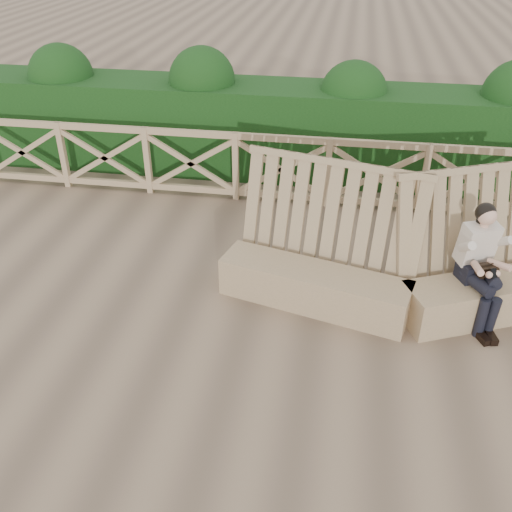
# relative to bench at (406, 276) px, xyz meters

# --- Properties ---
(ground) EXTENTS (60.00, 60.00, 0.00)m
(ground) POSITION_rel_bench_xyz_m (-1.76, -1.05, -0.40)
(ground) COLOR brown
(ground) RESTS_ON ground
(bench) EXTENTS (4.32, 1.59, 1.61)m
(bench) POSITION_rel_bench_xyz_m (0.00, 0.00, 0.00)
(bench) COLOR #89724E
(bench) RESTS_ON ground
(woman) EXTENTS (0.54, 0.85, 1.39)m
(woman) POSITION_rel_bench_xyz_m (0.74, -0.10, 0.35)
(woman) COLOR black
(woman) RESTS_ON ground
(guardrail) EXTENTS (10.10, 0.09, 1.10)m
(guardrail) POSITION_rel_bench_xyz_m (-1.76, 2.45, 0.15)
(guardrail) COLOR #9C795A
(guardrail) RESTS_ON ground
(hedge) EXTENTS (12.00, 1.20, 1.50)m
(hedge) POSITION_rel_bench_xyz_m (-1.76, 3.65, 0.35)
(hedge) COLOR black
(hedge) RESTS_ON ground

